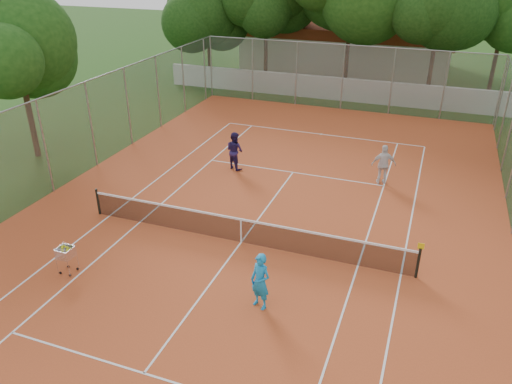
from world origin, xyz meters
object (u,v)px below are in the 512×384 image
(player_far_right, at_px, (384,165))
(tennis_net, at_px, (241,230))
(ball_hopper, at_px, (67,259))
(clubhouse, at_px, (348,41))
(player_far_left, at_px, (235,151))
(player_near, at_px, (260,281))

(player_far_right, bearing_deg, tennis_net, 43.63)
(ball_hopper, bearing_deg, player_far_right, 28.57)
(tennis_net, bearing_deg, player_far_right, 59.13)
(clubhouse, bearing_deg, ball_hopper, -94.39)
(clubhouse, distance_m, player_far_right, 23.17)
(tennis_net, distance_m, ball_hopper, 5.75)
(player_far_left, bearing_deg, ball_hopper, 104.16)
(player_near, xyz_separation_m, ball_hopper, (-6.31, -0.57, -0.37))
(tennis_net, height_order, player_far_right, player_far_right)
(clubhouse, bearing_deg, player_far_left, -91.70)
(clubhouse, relative_size, player_far_left, 9.23)
(player_near, height_order, player_far_left, player_far_left)
(tennis_net, height_order, ball_hopper, ball_hopper)
(player_near, distance_m, player_far_right, 9.91)
(clubhouse, relative_size, player_far_right, 9.22)
(player_far_left, bearing_deg, tennis_net, 139.37)
(player_near, height_order, ball_hopper, player_near)
(player_near, height_order, player_far_right, player_far_right)
(tennis_net, bearing_deg, clubhouse, 93.95)
(tennis_net, height_order, player_far_left, player_far_left)
(tennis_net, bearing_deg, player_near, -59.09)
(player_near, relative_size, ball_hopper, 1.73)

